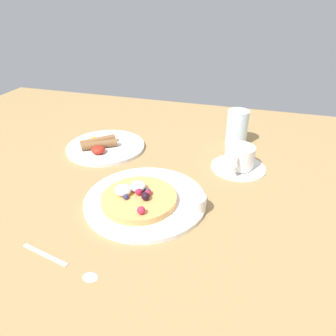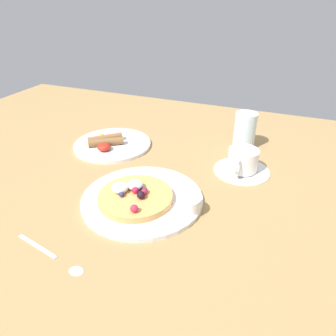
# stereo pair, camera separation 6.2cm
# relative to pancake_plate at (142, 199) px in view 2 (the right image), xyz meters

# --- Properties ---
(ground_plane) EXTENTS (1.78, 1.27, 0.03)m
(ground_plane) POSITION_rel_pancake_plate_xyz_m (-0.03, 0.09, -0.02)
(ground_plane) COLOR #9F7D4D
(pancake_plate) EXTENTS (0.28, 0.28, 0.01)m
(pancake_plate) POSITION_rel_pancake_plate_xyz_m (0.00, 0.00, 0.00)
(pancake_plate) COLOR white
(pancake_plate) RESTS_ON ground_plane
(pancake_with_berries) EXTENTS (0.17, 0.17, 0.04)m
(pancake_with_berries) POSITION_rel_pancake_plate_xyz_m (-0.01, -0.02, 0.02)
(pancake_with_berries) COLOR tan
(pancake_with_berries) RESTS_ON pancake_plate
(syrup_ramekin) EXTENTS (0.05, 0.05, 0.03)m
(syrup_ramekin) POSITION_rel_pancake_plate_xyz_m (0.11, -0.00, 0.02)
(syrup_ramekin) COLOR white
(syrup_ramekin) RESTS_ON pancake_plate
(breakfast_plate) EXTENTS (0.24, 0.24, 0.01)m
(breakfast_plate) POSITION_rel_pancake_plate_xyz_m (-0.21, 0.23, -0.00)
(breakfast_plate) COLOR white
(breakfast_plate) RESTS_ON ground_plane
(fried_breakfast) EXTENTS (0.12, 0.12, 0.03)m
(fried_breakfast) POSITION_rel_pancake_plate_xyz_m (-0.23, 0.21, 0.02)
(fried_breakfast) COLOR brown
(fried_breakfast) RESTS_ON breakfast_plate
(coffee_saucer) EXTENTS (0.15, 0.15, 0.01)m
(coffee_saucer) POSITION_rel_pancake_plate_xyz_m (0.19, 0.22, -0.00)
(coffee_saucer) COLOR white
(coffee_saucer) RESTS_ON ground_plane
(coffee_cup) EXTENTS (0.08, 0.11, 0.06)m
(coffee_cup) POSITION_rel_pancake_plate_xyz_m (0.19, 0.22, 0.03)
(coffee_cup) COLOR white
(coffee_cup) RESTS_ON coffee_saucer
(teaspoon) EXTENTS (0.17, 0.05, 0.01)m
(teaspoon) POSITION_rel_pancake_plate_xyz_m (-0.06, -0.22, -0.00)
(teaspoon) COLOR silver
(teaspoon) RESTS_ON ground_plane
(water_glass) EXTENTS (0.07, 0.07, 0.11)m
(water_glass) POSITION_rel_pancake_plate_xyz_m (0.17, 0.37, 0.05)
(water_glass) COLOR silver
(water_glass) RESTS_ON ground_plane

